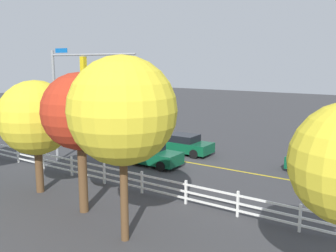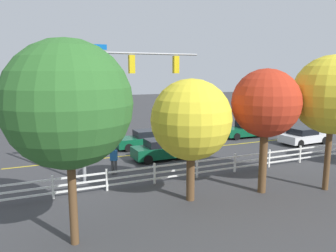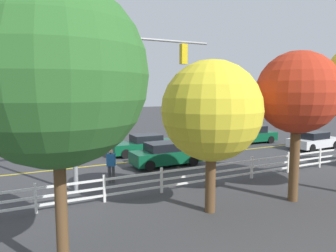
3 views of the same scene
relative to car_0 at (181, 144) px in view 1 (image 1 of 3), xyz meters
name	(u,v)px [view 1 (image 1 of 3)]	position (x,y,z in m)	size (l,w,h in m)	color
ground_plane	(164,158)	(0.22, 1.88, -0.68)	(120.00, 120.00, 0.00)	#38383A
lane_center_stripe	(216,167)	(-3.78, 1.88, -0.67)	(28.00, 0.16, 0.01)	gold
signal_assembly	(75,84)	(3.84, 6.40, 4.52)	(6.98, 0.38, 7.43)	gray
car_0	(181,144)	(0.00, 0.00, 0.00)	(4.71, 1.89, 1.41)	#0C4C2D
car_2	(149,154)	(0.09, 3.79, 0.02)	(4.27, 1.85, 1.44)	#0C4C2D
car_3	(329,164)	(-10.05, -0.22, 0.04)	(4.68, 2.05, 1.52)	#0C4C2D
pedestrian	(84,149)	(4.01, 5.71, 0.25)	(0.48, 0.43, 1.69)	#3F3F42
white_rail_fence	(142,182)	(-2.78, 8.21, -0.08)	(26.10, 0.10, 1.15)	white
tree_1	(80,112)	(-2.09, 11.51, 3.79)	(3.32, 3.32, 6.17)	brown
tree_2	(36,118)	(1.68, 10.97, 3.16)	(3.72, 3.72, 5.71)	brown
tree_4	(122,111)	(-5.34, 12.52, 4.19)	(3.91, 3.91, 6.84)	brown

